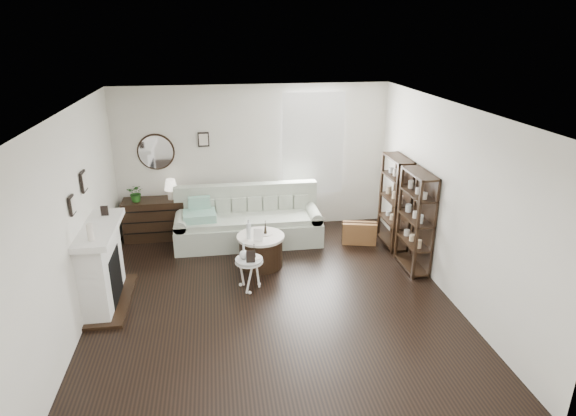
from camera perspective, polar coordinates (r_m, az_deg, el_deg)
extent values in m
plane|color=black|center=(6.97, -1.79, -10.83)|extent=(5.50, 5.50, 0.00)
plane|color=white|center=(6.02, -2.09, 11.64)|extent=(5.50, 5.50, 0.00)
plane|color=silver|center=(8.98, -4.05, 5.85)|extent=(5.00, 0.00, 5.00)
plane|color=silver|center=(3.96, 3.03, -14.80)|extent=(5.00, 0.00, 5.00)
plane|color=silver|center=(6.59, -24.07, -1.59)|extent=(0.00, 5.50, 5.50)
plane|color=silver|center=(7.09, 18.56, 0.69)|extent=(0.00, 5.50, 5.50)
cube|color=white|center=(9.05, 2.93, 7.63)|extent=(1.00, 0.02, 1.80)
cube|color=white|center=(8.99, 3.01, 7.54)|extent=(1.15, 0.02, 1.90)
cylinder|color=silver|center=(8.94, -15.39, 6.41)|extent=(0.60, 0.03, 0.60)
cube|color=black|center=(8.83, -9.99, 8.01)|extent=(0.20, 0.03, 0.26)
cube|color=white|center=(7.13, -21.23, -6.58)|extent=(0.34, 1.20, 1.10)
cube|color=black|center=(7.19, -20.84, -7.64)|extent=(0.30, 0.65, 0.70)
cube|color=white|center=(6.89, -21.43, -2.34)|extent=(0.44, 1.35, 0.08)
cube|color=black|center=(7.35, -20.08, -10.21)|extent=(0.50, 1.40, 0.05)
cylinder|color=silver|center=(6.43, -22.40, -2.66)|extent=(0.08, 0.08, 0.22)
cube|color=black|center=(7.21, -20.92, -0.30)|extent=(0.10, 0.03, 0.14)
cube|color=black|center=(6.45, -24.24, 0.31)|extent=(0.03, 0.18, 0.24)
cube|color=black|center=(7.02, -23.07, 2.91)|extent=(0.03, 0.22, 0.28)
cube|color=black|center=(8.53, 12.55, 0.71)|extent=(0.30, 0.80, 1.60)
cylinder|color=#D1B58F|center=(8.41, 12.87, -1.67)|extent=(0.08, 0.08, 0.11)
cylinder|color=#D1B58F|center=(8.62, 12.28, -1.04)|extent=(0.08, 0.08, 0.11)
cylinder|color=#D1B58F|center=(8.84, 11.72, -0.45)|extent=(0.08, 0.08, 0.11)
cylinder|color=#D1B58F|center=(8.27, 13.09, 0.90)|extent=(0.08, 0.08, 0.11)
cylinder|color=#D1B58F|center=(8.48, 12.49, 1.47)|extent=(0.08, 0.08, 0.11)
cylinder|color=#D1B58F|center=(8.70, 11.91, 2.00)|extent=(0.08, 0.08, 0.11)
cylinder|color=#D1B58F|center=(8.14, 13.32, 3.54)|extent=(0.08, 0.08, 0.11)
cylinder|color=#D1B58F|center=(8.36, 12.70, 4.05)|extent=(0.08, 0.08, 0.11)
cylinder|color=#D1B58F|center=(8.59, 12.11, 4.53)|extent=(0.08, 0.08, 0.11)
cube|color=black|center=(7.76, 14.87, -1.55)|extent=(0.30, 0.80, 1.60)
cylinder|color=#D1B58F|center=(7.65, 15.26, -4.20)|extent=(0.08, 0.08, 0.11)
cylinder|color=#D1B58F|center=(7.86, 14.55, -3.45)|extent=(0.08, 0.08, 0.11)
cylinder|color=#D1B58F|center=(8.07, 13.88, -2.74)|extent=(0.08, 0.08, 0.11)
cylinder|color=#D1B58F|center=(7.49, 15.55, -1.42)|extent=(0.08, 0.08, 0.11)
cylinder|color=#D1B58F|center=(7.71, 14.82, -0.73)|extent=(0.08, 0.08, 0.11)
cylinder|color=#D1B58F|center=(7.92, 14.12, -0.08)|extent=(0.08, 0.08, 0.11)
cylinder|color=#D1B58F|center=(7.36, 15.84, 1.46)|extent=(0.08, 0.08, 0.11)
cylinder|color=#D1B58F|center=(7.57, 15.09, 2.09)|extent=(0.08, 0.08, 0.11)
cylinder|color=#D1B58F|center=(7.79, 14.38, 2.67)|extent=(0.08, 0.08, 0.11)
cube|color=#A9B3A0|center=(8.63, -4.69, -2.83)|extent=(2.57, 0.89, 0.41)
cube|color=#A9B3A0|center=(8.51, -4.73, -1.32)|extent=(2.22, 0.71, 0.10)
cube|color=#A9B3A0|center=(8.81, -4.94, 0.42)|extent=(2.57, 0.20, 0.79)
cube|color=#A9B3A0|center=(8.63, -12.45, -2.94)|extent=(0.22, 0.84, 0.51)
cube|color=#A9B3A0|center=(8.76, 2.92, -2.08)|extent=(0.22, 0.84, 0.51)
cube|color=#217C59|center=(8.44, -10.43, -0.93)|extent=(0.57, 0.48, 0.14)
cube|color=brown|center=(8.66, 8.44, -2.97)|extent=(0.63, 0.34, 0.40)
cube|color=black|center=(9.07, -15.43, -1.26)|extent=(1.11, 0.46, 0.74)
cube|color=black|center=(8.91, -15.48, -2.82)|extent=(1.06, 0.01, 0.02)
cube|color=black|center=(8.83, -15.60, -1.61)|extent=(1.06, 0.01, 0.02)
cube|color=black|center=(8.76, -15.73, -0.38)|extent=(1.06, 0.01, 0.01)
imported|color=#1F5418|center=(8.88, -17.55, 1.72)|extent=(0.33, 0.30, 0.32)
cylinder|color=black|center=(7.80, -3.23, -5.19)|extent=(0.70, 0.70, 0.49)
cylinder|color=silver|center=(7.69, -3.27, -3.42)|extent=(0.76, 0.76, 0.04)
cylinder|color=silver|center=(7.03, -4.64, -6.12)|extent=(0.40, 0.40, 0.03)
cylinder|color=white|center=(7.05, -4.64, -6.38)|extent=(0.41, 0.41, 0.02)
cylinder|color=white|center=(7.15, -4.59, -7.90)|extent=(0.03, 0.03, 0.46)
cylinder|color=silver|center=(7.52, -4.68, -2.50)|extent=(0.08, 0.08, 0.32)
cube|color=white|center=(7.46, -3.55, -3.19)|extent=(0.16, 0.09, 0.20)
cube|color=black|center=(6.89, -4.45, -5.78)|extent=(0.13, 0.06, 0.17)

